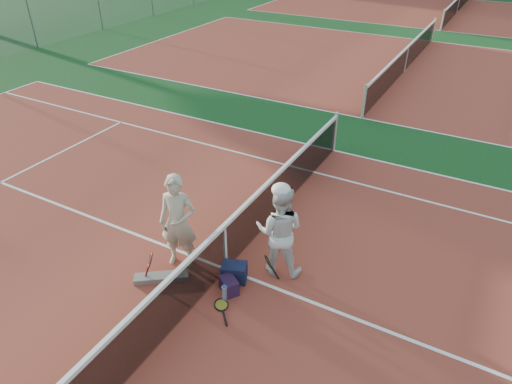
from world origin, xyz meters
TOP-DOWN VIEW (x-y plane):
  - ground at (0.00, 0.00)m, footprint 130.00×130.00m
  - court_main at (0.00, 0.00)m, footprint 23.77×10.97m
  - court_far_a at (0.00, 13.50)m, footprint 23.77×10.97m
  - court_far_b at (0.00, 27.00)m, footprint 23.77×10.97m
  - net_main at (0.00, 0.00)m, footprint 0.10×10.98m
  - net_far_a at (0.00, 13.50)m, footprint 0.10×10.98m
  - net_far_b at (0.00, 27.00)m, footprint 0.10×10.98m
  - player_a at (-0.82, -0.22)m, footprint 0.78×0.63m
  - player_b at (0.84, 0.46)m, footprint 1.01×0.88m
  - racket_red at (-0.99, -0.86)m, footprint 0.34×0.35m
  - racket_black_held at (0.81, 0.11)m, footprint 0.39×0.39m
  - racket_spare at (0.40, -0.80)m, footprint 0.61×0.62m
  - sports_bag_navy at (0.27, -0.16)m, footprint 0.51×0.43m
  - sports_bag_purple at (0.35, -0.46)m, footprint 0.42×0.39m
  - net_cover_canvas at (-0.87, -0.78)m, footprint 0.91×0.74m
  - water_bottle at (0.39, -0.66)m, footprint 0.09×0.09m

SIDE VIEW (x-z plane):
  - ground at x=0.00m, z-range 0.00..0.00m
  - court_main at x=0.00m, z-range 0.00..0.01m
  - court_far_a at x=0.00m, z-range 0.00..0.01m
  - court_far_b at x=0.00m, z-range 0.00..0.01m
  - racket_spare at x=0.40m, z-range 0.00..0.03m
  - net_cover_canvas at x=-0.87m, z-range 0.00..0.10m
  - sports_bag_purple at x=0.35m, z-range 0.00..0.28m
  - water_bottle at x=0.39m, z-range 0.00..0.30m
  - sports_bag_navy at x=0.27m, z-range 0.00..0.34m
  - racket_black_held at x=0.81m, z-range 0.00..0.56m
  - racket_red at x=-0.99m, z-range 0.00..0.58m
  - net_main at x=0.00m, z-range 0.00..1.02m
  - net_far_a at x=0.00m, z-range 0.00..1.02m
  - net_far_b at x=0.00m, z-range 0.00..1.02m
  - player_b at x=0.84m, z-range 0.00..1.76m
  - player_a at x=-0.82m, z-range 0.00..1.85m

